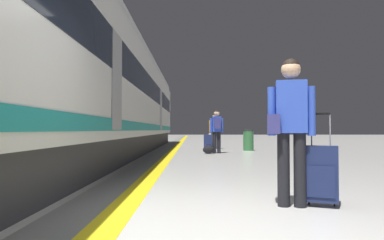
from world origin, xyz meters
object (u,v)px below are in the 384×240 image
at_px(duffel_bag_near, 210,150).
at_px(suitcase_mid, 210,142).
at_px(passenger_mid, 216,128).
at_px(passenger_far, 217,128).
at_px(waste_bin, 250,140).
at_px(high_speed_train, 105,83).
at_px(traveller_foreground, 292,121).
at_px(rolling_suitcase_foreground, 323,174).
at_px(passenger_near, 218,128).
at_px(suitcase_far, 213,137).

distance_m(duffel_bag_near, suitcase_mid, 2.87).
xyz_separation_m(passenger_mid, suitcase_mid, (-0.32, -0.28, -0.62)).
height_order(passenger_far, waste_bin, passenger_far).
bearing_deg(high_speed_train, waste_bin, 30.49).
height_order(traveller_foreground, duffel_bag_near, traveller_foreground).
bearing_deg(high_speed_train, passenger_mid, 47.09).
xyz_separation_m(rolling_suitcase_foreground, waste_bin, (0.92, 10.95, 0.07)).
height_order(passenger_near, suitcase_far, passenger_near).
bearing_deg(passenger_near, passenger_far, 86.37).
distance_m(traveller_foreground, passenger_far, 21.37).
xyz_separation_m(high_speed_train, suitcase_mid, (3.76, 4.11, -2.14)).
bearing_deg(passenger_mid, suitcase_far, 87.79).
bearing_deg(passenger_far, waste_bin, -86.03).
relative_size(passenger_mid, waste_bin, 1.82).
relative_size(traveller_foreground, rolling_suitcase_foreground, 1.58).
bearing_deg(suitcase_far, high_speed_train, -108.30).
height_order(duffel_bag_near, suitcase_far, suitcase_far).
bearing_deg(waste_bin, suitcase_mid, 152.29).
distance_m(traveller_foreground, suitcase_far, 21.13).
height_order(suitcase_mid, waste_bin, waste_bin).
distance_m(suitcase_mid, suitcase_far, 9.29).
bearing_deg(waste_bin, suitcase_far, 95.83).
height_order(duffel_bag_near, passenger_mid, passenger_mid).
relative_size(traveller_foreground, duffel_bag_near, 3.96).
xyz_separation_m(rolling_suitcase_foreground, passenger_mid, (-0.47, 12.12, 0.60)).
relative_size(suitcase_mid, suitcase_far, 0.64).
xyz_separation_m(high_speed_train, duffel_bag_near, (3.65, 1.25, -2.35)).
relative_size(duffel_bag_near, passenger_mid, 0.27).
height_order(high_speed_train, suitcase_far, high_speed_train).
xyz_separation_m(passenger_near, suitcase_mid, (-0.21, 2.62, -0.62)).
height_order(passenger_mid, passenger_far, passenger_far).
distance_m(traveller_foreground, passenger_near, 9.24).
bearing_deg(passenger_mid, passenger_far, 85.89).
xyz_separation_m(passenger_far, waste_bin, (0.72, -10.40, -0.59)).
bearing_deg(passenger_near, passenger_mid, 87.91).
bearing_deg(traveller_foreground, suitcase_far, 89.33).
bearing_deg(rolling_suitcase_foreground, duffel_bag_near, 95.68).
xyz_separation_m(high_speed_train, waste_bin, (5.46, 3.22, -2.04)).
distance_m(passenger_mid, suitcase_mid, 0.75).
bearing_deg(high_speed_train, suitcase_far, 71.70).
distance_m(traveller_foreground, duffel_bag_near, 9.05).
bearing_deg(high_speed_train, duffel_bag_near, 18.85).
height_order(rolling_suitcase_foreground, passenger_mid, passenger_mid).
distance_m(high_speed_train, waste_bin, 6.66).
height_order(rolling_suitcase_foreground, passenger_far, passenger_far).
bearing_deg(duffel_bag_near, passenger_near, 36.80).
bearing_deg(rolling_suitcase_foreground, passenger_mid, 92.20).
height_order(traveller_foreground, passenger_far, passenger_far).
bearing_deg(traveller_foreground, waste_bin, 83.32).
bearing_deg(passenger_mid, traveller_foreground, -89.53).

